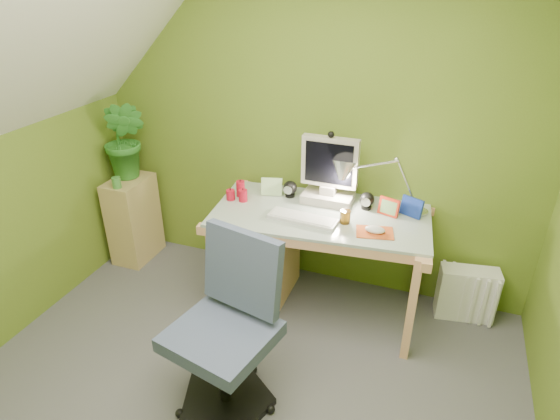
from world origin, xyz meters
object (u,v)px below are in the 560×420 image
(potted_plant, at_px, (125,140))
(desk_lamp, at_px, (399,172))
(side_ledge, at_px, (134,219))
(desk, at_px, (319,260))
(radiator, at_px, (466,293))
(task_chair, at_px, (221,333))
(monitor, at_px, (330,167))

(potted_plant, bearing_deg, desk_lamp, 0.88)
(side_ledge, bearing_deg, desk, -3.52)
(side_ledge, relative_size, potted_plant, 1.13)
(desk, bearing_deg, desk_lamp, 16.26)
(desk_lamp, height_order, potted_plant, potted_plant)
(radiator, bearing_deg, desk, -176.25)
(desk, bearing_deg, potted_plant, 169.16)
(desk, xyz_separation_m, desk_lamp, (0.45, 0.18, 0.66))
(desk, height_order, desk_lamp, desk_lamp)
(desk_lamp, height_order, radiator, desk_lamp)
(desk_lamp, relative_size, task_chair, 0.54)
(monitor, distance_m, task_chair, 1.32)
(desk_lamp, relative_size, potted_plant, 0.90)
(desk, relative_size, radiator, 3.66)
(potted_plant, xyz_separation_m, radiator, (2.60, 0.08, -0.82))
(monitor, distance_m, potted_plant, 1.60)
(side_ledge, distance_m, task_chair, 1.77)
(desk_lamp, xyz_separation_m, side_ledge, (-2.05, -0.08, -0.68))
(task_chair, height_order, radiator, task_chair)
(desk_lamp, bearing_deg, monitor, 175.10)
(task_chair, distance_m, radiator, 1.79)
(desk, height_order, side_ledge, desk)
(desk_lamp, xyz_separation_m, task_chair, (-0.69, -1.20, -0.52))
(desk_lamp, bearing_deg, desk, -163.09)
(desk, bearing_deg, task_chair, -108.55)
(desk, relative_size, monitor, 2.77)
(desk_lamp, relative_size, side_ledge, 0.79)
(side_ledge, bearing_deg, desk_lamp, 2.27)
(monitor, distance_m, radiator, 1.29)
(desk, height_order, radiator, desk)
(radiator, bearing_deg, side_ledge, 173.70)
(monitor, height_order, task_chair, monitor)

